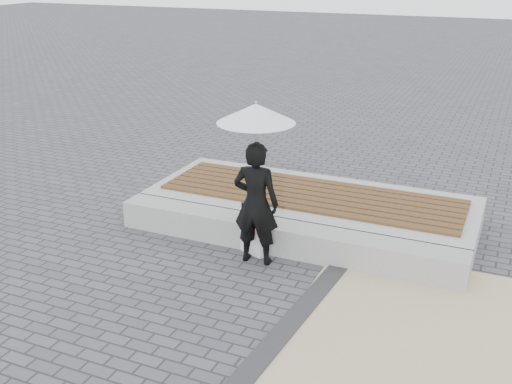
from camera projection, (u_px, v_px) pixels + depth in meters
ground at (233, 305)px, 7.27m from camera, size 80.00×80.00×0.00m
edging_band at (275, 341)px, 6.55m from camera, size 0.61×5.20×0.04m
seating_ledge at (282, 237)px, 8.57m from camera, size 5.00×0.45×0.40m
timber_platform at (311, 207)px, 9.59m from camera, size 5.00×2.00×0.40m
timber_decking at (311, 194)px, 9.51m from camera, size 4.60×1.40×0.04m
woman at (256, 203)px, 8.03m from camera, size 0.64×0.45×1.68m
parasol at (256, 113)px, 7.61m from camera, size 0.99×0.99×1.27m
handbag at (252, 209)px, 8.74m from camera, size 0.31×0.20×0.21m
canvas_tote at (254, 240)px, 8.49m from camera, size 0.41×0.28×0.40m
magazine at (253, 228)px, 8.38m from camera, size 0.32×0.27×0.01m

